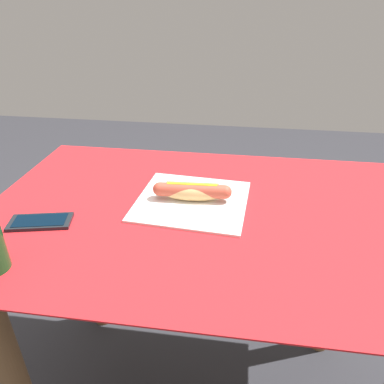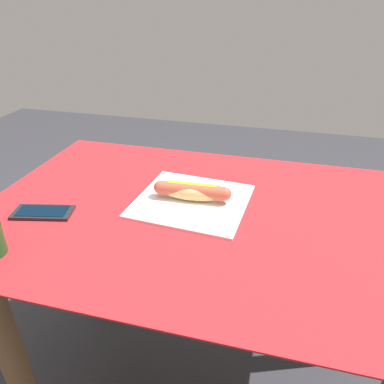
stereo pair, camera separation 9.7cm
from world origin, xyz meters
The scene contains 4 objects.
dining_table centered at (0.00, 0.00, 0.62)m, with size 1.14×0.76×0.78m.
paper_wrapper centered at (-0.03, 0.04, 0.78)m, with size 0.29×0.27×0.01m, color silver.
hot_dog centered at (-0.03, 0.04, 0.81)m, with size 0.21×0.05×0.05m.
cell_phone centered at (-0.39, -0.11, 0.78)m, with size 0.16×0.10×0.01m.
Camera 1 is at (0.09, -0.79, 1.28)m, focal length 33.87 mm.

